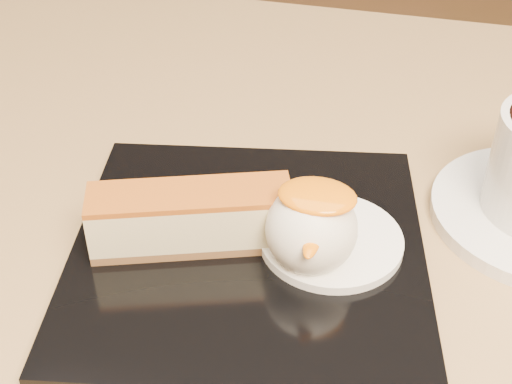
# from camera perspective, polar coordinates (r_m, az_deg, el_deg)

# --- Properties ---
(dessert_plate) EXTENTS (0.26, 0.26, 0.01)m
(dessert_plate) POSITION_cam_1_polar(r_m,az_deg,el_deg) (0.45, -0.63, -4.92)
(dessert_plate) COLOR black
(dessert_plate) RESTS_ON table
(cheesecake) EXTENTS (0.13, 0.07, 0.04)m
(cheesecake) POSITION_cam_1_polar(r_m,az_deg,el_deg) (0.44, -5.24, -2.07)
(cheesecake) COLOR brown
(cheesecake) RESTS_ON dessert_plate
(cream_smear) EXTENTS (0.09, 0.09, 0.01)m
(cream_smear) POSITION_cam_1_polar(r_m,az_deg,el_deg) (0.45, 6.04, -3.86)
(cream_smear) COLOR white
(cream_smear) RESTS_ON dessert_plate
(ice_cream_scoop) EXTENTS (0.05, 0.05, 0.05)m
(ice_cream_scoop) POSITION_cam_1_polar(r_m,az_deg,el_deg) (0.42, 4.45, -2.96)
(ice_cream_scoop) COLOR white
(ice_cream_scoop) RESTS_ON cream_smear
(mango_sauce) EXTENTS (0.05, 0.04, 0.01)m
(mango_sauce) POSITION_cam_1_polar(r_m,az_deg,el_deg) (0.41, 4.93, -0.32)
(mango_sauce) COLOR orange
(mango_sauce) RESTS_ON ice_cream_scoop
(mint_sprig) EXTENTS (0.04, 0.03, 0.00)m
(mint_sprig) POSITION_cam_1_polar(r_m,az_deg,el_deg) (0.47, 3.07, -0.94)
(mint_sprig) COLOR #2B8531
(mint_sprig) RESTS_ON cream_smear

